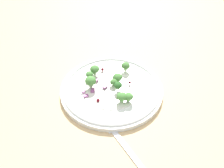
{
  "coord_description": "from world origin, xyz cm",
  "views": [
    {
      "loc": [
        -26.83,
        41.15,
        46.8
      ],
      "look_at": [
        -0.15,
        1.65,
        2.7
      ],
      "focal_mm": 40.09,
      "sensor_mm": 36.0,
      "label": 1
    }
  ],
  "objects_px": {
    "plate": "(112,89)",
    "broccoli_floret_1": "(96,68)",
    "broccoli_floret_0": "(126,66)",
    "broccoli_floret_2": "(118,78)",
    "fork": "(125,145)"
  },
  "relations": [
    {
      "from": "broccoli_floret_1",
      "to": "fork",
      "type": "distance_m",
      "value": 0.24
    },
    {
      "from": "plate",
      "to": "broccoli_floret_1",
      "type": "xyz_separation_m",
      "value": [
        0.07,
        -0.02,
        0.03
      ]
    },
    {
      "from": "plate",
      "to": "broccoli_floret_2",
      "type": "relative_size",
      "value": 10.38
    },
    {
      "from": "plate",
      "to": "broccoli_floret_1",
      "type": "height_order",
      "value": "broccoli_floret_1"
    },
    {
      "from": "broccoli_floret_1",
      "to": "fork",
      "type": "bearing_deg",
      "value": 142.01
    },
    {
      "from": "broccoli_floret_1",
      "to": "broccoli_floret_2",
      "type": "height_order",
      "value": "broccoli_floret_1"
    },
    {
      "from": "broccoli_floret_2",
      "to": "fork",
      "type": "distance_m",
      "value": 0.2
    },
    {
      "from": "broccoli_floret_1",
      "to": "broccoli_floret_2",
      "type": "xyz_separation_m",
      "value": [
        -0.07,
        -0.01,
        -0.01
      ]
    },
    {
      "from": "plate",
      "to": "broccoli_floret_1",
      "type": "relative_size",
      "value": 10.41
    },
    {
      "from": "broccoli_floret_0",
      "to": "broccoli_floret_2",
      "type": "xyz_separation_m",
      "value": [
        -0.01,
        0.05,
        -0.0
      ]
    },
    {
      "from": "plate",
      "to": "broccoli_floret_1",
      "type": "distance_m",
      "value": 0.08
    },
    {
      "from": "broccoli_floret_0",
      "to": "fork",
      "type": "bearing_deg",
      "value": 121.51
    },
    {
      "from": "broccoli_floret_0",
      "to": "broccoli_floret_2",
      "type": "relative_size",
      "value": 0.92
    },
    {
      "from": "broccoli_floret_0",
      "to": "broccoli_floret_1",
      "type": "relative_size",
      "value": 0.93
    },
    {
      "from": "plate",
      "to": "fork",
      "type": "height_order",
      "value": "plate"
    }
  ]
}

